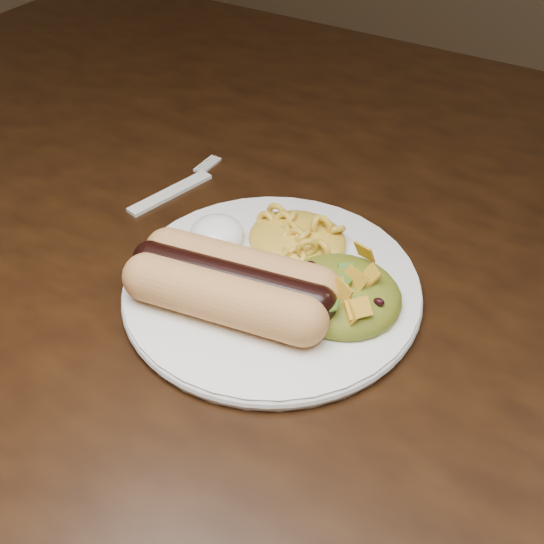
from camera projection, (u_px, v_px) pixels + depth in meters
The scene contains 7 objects.
table at pixel (388, 305), 0.67m from camera, with size 1.60×0.90×0.75m.
plate at pixel (272, 287), 0.54m from camera, with size 0.25×0.25×0.01m, color white.
hotdog at pixel (231, 283), 0.50m from camera, with size 0.15×0.09×0.04m.
mac_and_cheese at pixel (298, 228), 0.56m from camera, with size 0.09×0.08×0.03m, color yellow.
sour_cream at pixel (216, 228), 0.57m from camera, with size 0.05×0.05×0.03m, color white.
taco_salad at pixel (342, 286), 0.51m from camera, with size 0.10×0.09×0.04m.
fork at pixel (171, 193), 0.66m from camera, with size 0.02×0.13×0.00m, color silver.
Camera 1 is at (0.14, -0.47, 1.12)m, focal length 42.00 mm.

